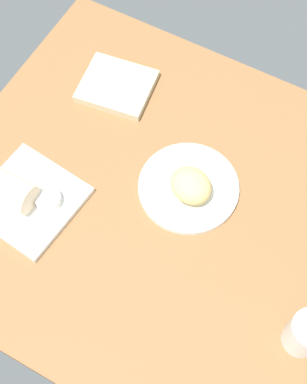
% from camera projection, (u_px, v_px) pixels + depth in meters
% --- Properties ---
extents(dining_table, '(1.10, 0.90, 0.04)m').
position_uv_depth(dining_table, '(180.00, 214.00, 1.29)').
color(dining_table, brown).
rests_on(dining_table, ground).
extents(round_plate, '(0.23, 0.23, 0.01)m').
position_uv_depth(round_plate, '(188.00, 188.00, 1.29)').
color(round_plate, white).
rests_on(round_plate, dining_table).
extents(scone_pastry, '(0.12, 0.11, 0.06)m').
position_uv_depth(scone_pastry, '(191.00, 186.00, 1.25)').
color(scone_pastry, tan).
rests_on(scone_pastry, round_plate).
extents(square_plate, '(0.23, 0.23, 0.02)m').
position_uv_depth(square_plate, '(29.00, 200.00, 1.27)').
color(square_plate, white).
rests_on(square_plate, dining_table).
extents(sauce_cup, '(0.06, 0.06, 0.02)m').
position_uv_depth(sauce_cup, '(48.00, 199.00, 1.25)').
color(sauce_cup, silver).
rests_on(sauce_cup, square_plate).
extents(breakfast_wrap, '(0.12, 0.07, 0.07)m').
position_uv_depth(breakfast_wrap, '(8.00, 189.00, 1.24)').
color(breakfast_wrap, beige).
rests_on(breakfast_wrap, square_plate).
extents(book_stack, '(0.19, 0.17, 0.02)m').
position_uv_depth(book_stack, '(117.00, 86.00, 1.41)').
color(book_stack, beige).
rests_on(book_stack, dining_table).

